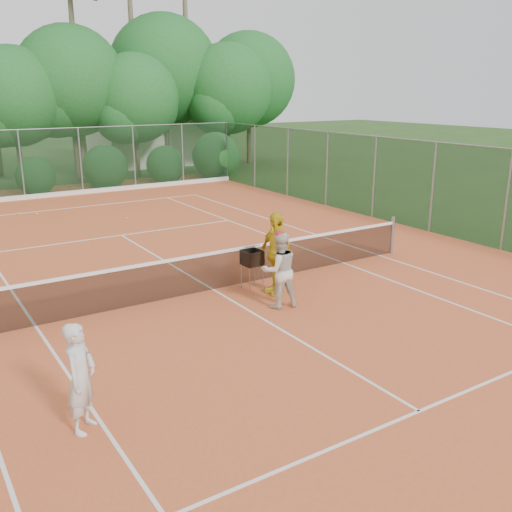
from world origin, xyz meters
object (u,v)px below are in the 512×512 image
(player_yellow, at_px, (276,253))
(ball_hopper, at_px, (252,258))
(player_white, at_px, (81,378))
(player_center_grp, at_px, (279,270))

(player_yellow, bearing_deg, ball_hopper, -148.63)
(player_yellow, height_order, ball_hopper, player_yellow)
(player_white, xyz_separation_m, ball_hopper, (5.16, 3.73, -0.04))
(player_white, height_order, player_yellow, player_yellow)
(player_white, distance_m, ball_hopper, 6.37)
(player_white, bearing_deg, player_center_grp, -23.02)
(ball_hopper, bearing_deg, player_center_grp, -119.67)
(player_white, height_order, player_center_grp, player_center_grp)
(player_yellow, relative_size, ball_hopper, 2.02)
(player_white, xyz_separation_m, player_yellow, (5.47, 3.18, 0.17))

